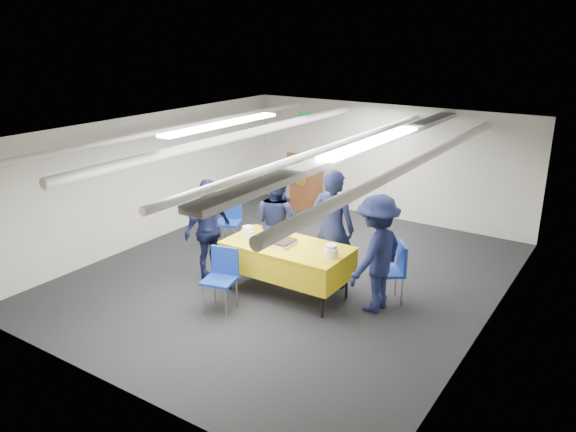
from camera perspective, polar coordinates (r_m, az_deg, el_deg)
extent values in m
plane|color=black|center=(8.94, 0.32, -5.97)|extent=(7.00, 7.00, 0.00)
cube|color=beige|center=(11.51, 9.89, 5.43)|extent=(6.00, 0.02, 2.30)
cube|color=beige|center=(10.40, -13.65, 3.77)|extent=(0.02, 7.00, 2.30)
cube|color=beige|center=(7.42, 20.08, -2.80)|extent=(0.02, 7.00, 2.30)
cube|color=silver|center=(8.25, 0.34, 8.65)|extent=(6.00, 7.00, 0.02)
cylinder|color=silver|center=(9.50, -9.95, 9.01)|extent=(0.10, 6.90, 0.10)
cylinder|color=silver|center=(8.80, -4.63, 8.21)|extent=(0.14, 6.90, 0.14)
cylinder|color=silver|center=(7.98, 3.98, 6.88)|extent=(0.10, 6.90, 0.10)
cylinder|color=silver|center=(7.46, 12.73, 5.32)|extent=(0.14, 6.90, 0.14)
cube|color=gray|center=(7.69, 7.91, 7.06)|extent=(0.28, 6.90, 0.08)
cube|color=white|center=(9.02, -6.68, 9.25)|extent=(0.25, 2.60, 0.04)
cube|color=white|center=(7.64, 8.62, 7.48)|extent=(0.25, 2.60, 0.04)
cube|color=#0C591E|center=(12.21, 1.77, 10.26)|extent=(0.30, 0.04, 0.12)
cylinder|color=black|center=(8.43, -5.88, -6.29)|extent=(0.04, 0.04, 0.36)
cylinder|color=black|center=(7.63, 3.50, -9.06)|extent=(0.04, 0.04, 0.36)
cylinder|color=black|center=(8.93, -3.07, -4.75)|extent=(0.04, 0.04, 0.36)
cylinder|color=black|center=(8.17, 5.95, -7.14)|extent=(0.04, 0.04, 0.36)
cube|color=gold|center=(8.11, -0.06, -4.41)|extent=(1.80, 0.91, 0.39)
cube|color=gold|center=(8.03, -0.06, -3.03)|extent=(1.82, 0.93, 0.03)
cube|color=white|center=(8.03, -0.98, -2.71)|extent=(0.44, 0.35, 0.05)
cube|color=black|center=(8.02, -0.99, -2.46)|extent=(0.42, 0.33, 0.02)
sphere|color=navy|center=(8.00, -2.77, -2.52)|extent=(0.04, 0.04, 0.04)
sphere|color=navy|center=(8.24, -1.48, -1.86)|extent=(0.04, 0.04, 0.04)
sphere|color=navy|center=(7.95, -2.21, -2.66)|extent=(0.04, 0.04, 0.04)
sphere|color=navy|center=(8.19, -0.92, -1.99)|extent=(0.04, 0.04, 0.04)
sphere|color=navy|center=(7.90, -1.63, -2.80)|extent=(0.04, 0.04, 0.04)
sphere|color=navy|center=(8.14, -0.36, -2.12)|extent=(0.04, 0.04, 0.04)
sphere|color=navy|center=(7.85, -1.05, -2.94)|extent=(0.04, 0.04, 0.04)
sphere|color=navy|center=(8.09, 0.21, -2.25)|extent=(0.04, 0.04, 0.04)
sphere|color=navy|center=(7.80, -0.47, -3.08)|extent=(0.04, 0.04, 0.04)
sphere|color=navy|center=(8.04, 0.79, -2.39)|extent=(0.04, 0.04, 0.04)
sphere|color=navy|center=(8.07, -2.54, -2.32)|extent=(0.04, 0.04, 0.04)
sphere|color=navy|center=(7.85, -0.04, -2.93)|extent=(0.04, 0.04, 0.04)
sphere|color=navy|center=(8.13, -2.22, -2.16)|extent=(0.04, 0.04, 0.04)
sphere|color=navy|center=(7.91, 0.28, -2.76)|extent=(0.04, 0.04, 0.04)
sphere|color=navy|center=(8.19, -1.90, -1.99)|extent=(0.04, 0.04, 0.04)
sphere|color=navy|center=(7.97, 0.59, -2.58)|extent=(0.04, 0.04, 0.04)
cylinder|color=white|center=(8.33, -4.05, -1.76)|extent=(0.21, 0.21, 0.11)
cylinder|color=white|center=(8.30, -4.06, -1.24)|extent=(0.17, 0.17, 0.05)
cylinder|color=white|center=(7.61, 4.40, -3.72)|extent=(0.19, 0.19, 0.13)
cylinder|color=white|center=(7.57, 4.42, -3.10)|extent=(0.16, 0.16, 0.05)
cube|color=brown|center=(11.99, 1.87, 3.26)|extent=(0.55, 0.45, 1.10)
cube|color=brown|center=(11.82, 1.82, 6.04)|extent=(0.62, 0.53, 0.21)
cylinder|color=gold|center=(11.76, 1.27, 3.72)|extent=(0.28, 0.02, 0.28)
cylinder|color=gray|center=(7.78, -8.59, -8.37)|extent=(0.02, 0.02, 0.43)
cylinder|color=gray|center=(7.64, -6.31, -8.80)|extent=(0.02, 0.02, 0.43)
cylinder|color=gray|center=(8.05, -7.46, -7.36)|extent=(0.02, 0.02, 0.43)
cylinder|color=gray|center=(7.91, -5.24, -7.75)|extent=(0.02, 0.02, 0.43)
cube|color=navy|center=(7.74, -6.97, -6.51)|extent=(0.51, 0.51, 0.04)
cube|color=navy|center=(7.80, -6.41, -4.49)|extent=(0.40, 0.13, 0.40)
cylinder|color=gray|center=(8.27, 8.59, -6.65)|extent=(0.02, 0.02, 0.43)
cylinder|color=gray|center=(7.98, 9.11, -7.69)|extent=(0.02, 0.02, 0.43)
cylinder|color=gray|center=(8.35, 10.88, -6.54)|extent=(0.02, 0.02, 0.43)
cylinder|color=gray|center=(8.06, 11.49, -7.55)|extent=(0.02, 0.02, 0.43)
cube|color=navy|center=(8.07, 10.11, -5.59)|extent=(0.59, 0.59, 0.04)
cube|color=navy|center=(8.03, 11.52, -4.10)|extent=(0.28, 0.34, 0.40)
cylinder|color=gray|center=(9.95, -7.30, -2.17)|extent=(0.02, 0.02, 0.43)
cylinder|color=gray|center=(9.84, -5.43, -2.33)|extent=(0.02, 0.02, 0.43)
cylinder|color=gray|center=(10.25, -6.69, -1.52)|extent=(0.02, 0.02, 0.43)
cylinder|color=gray|center=(10.15, -4.86, -1.66)|extent=(0.02, 0.02, 0.43)
cube|color=navy|center=(9.97, -6.12, -0.65)|extent=(0.54, 0.54, 0.04)
cube|color=navy|center=(10.07, -5.83, 0.88)|extent=(0.39, 0.18, 0.40)
imported|color=black|center=(8.30, 4.56, -1.30)|extent=(0.72, 0.54, 1.80)
imported|color=black|center=(8.77, -1.12, -0.75)|extent=(0.88, 0.74, 1.62)
imported|color=black|center=(8.66, -8.12, -1.35)|extent=(0.43, 0.94, 1.58)
imported|color=black|center=(7.67, 8.96, -3.80)|extent=(0.73, 1.12, 1.65)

